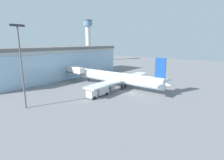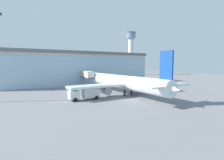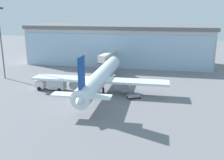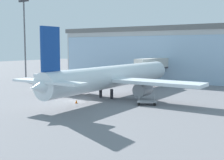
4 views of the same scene
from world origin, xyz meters
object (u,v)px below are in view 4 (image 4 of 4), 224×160
(catering_truck, at_px, (57,84))
(safety_cone_nose, at_px, (76,101))
(airplane, at_px, (113,77))
(safety_cone_wingtip, at_px, (61,88))
(apron_light_mast, at_px, (25,34))
(baggage_cart, at_px, (147,102))
(jet_bridge, at_px, (156,64))

(catering_truck, height_order, safety_cone_nose, catering_truck)
(airplane, distance_m, safety_cone_wingtip, 14.07)
(apron_light_mast, distance_m, baggage_cart, 40.55)
(baggage_cart, relative_size, safety_cone_wingtip, 5.86)
(catering_truck, bearing_deg, baggage_cart, 174.50)
(airplane, xyz_separation_m, baggage_cart, (8.45, -3.37, -2.89))
(airplane, height_order, safety_cone_wingtip, airplane)
(airplane, bearing_deg, safety_cone_wingtip, 82.19)
(baggage_cart, bearing_deg, airplane, -51.08)
(airplane, relative_size, baggage_cart, 11.60)
(baggage_cart, bearing_deg, catering_truck, -34.40)
(safety_cone_wingtip, bearing_deg, jet_bridge, 61.80)
(safety_cone_nose, bearing_deg, jet_bridge, 93.74)
(apron_light_mast, distance_m, safety_cone_nose, 33.76)
(safety_cone_wingtip, bearing_deg, catering_truck, -57.44)
(apron_light_mast, distance_m, catering_truck, 21.65)
(safety_cone_wingtip, bearing_deg, baggage_cart, -12.16)
(jet_bridge, relative_size, apron_light_mast, 0.72)
(jet_bridge, height_order, apron_light_mast, apron_light_mast)
(airplane, height_order, catering_truck, airplane)
(apron_light_mast, relative_size, baggage_cart, 6.02)
(jet_bridge, distance_m, baggage_cart, 27.61)
(apron_light_mast, height_order, airplane, apron_light_mast)
(jet_bridge, bearing_deg, apron_light_mast, 127.08)
(catering_truck, distance_m, safety_cone_nose, 12.81)
(apron_light_mast, height_order, safety_cone_wingtip, apron_light_mast)
(safety_cone_nose, bearing_deg, airplane, 83.65)
(jet_bridge, height_order, safety_cone_nose, jet_bridge)
(apron_light_mast, xyz_separation_m, safety_cone_nose, (28.59, -14.03, -11.19))
(baggage_cart, bearing_deg, jet_bridge, -94.85)
(apron_light_mast, xyz_separation_m, airplane, (29.52, -5.73, -8.07))
(baggage_cart, distance_m, safety_cone_nose, 10.59)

